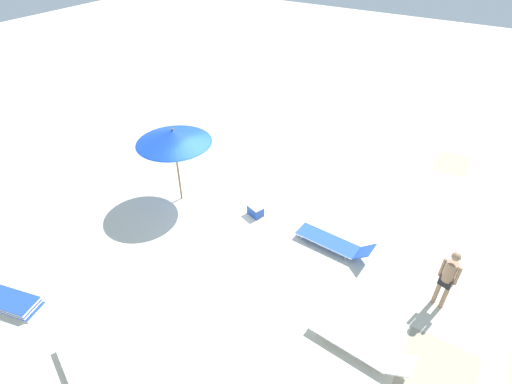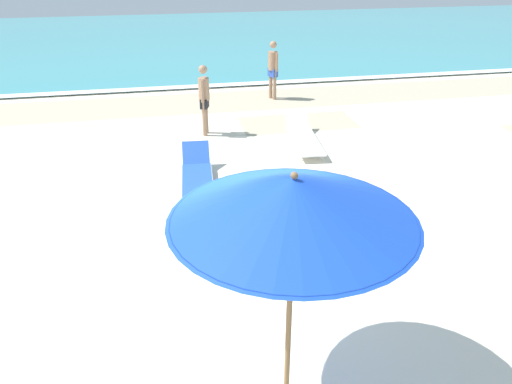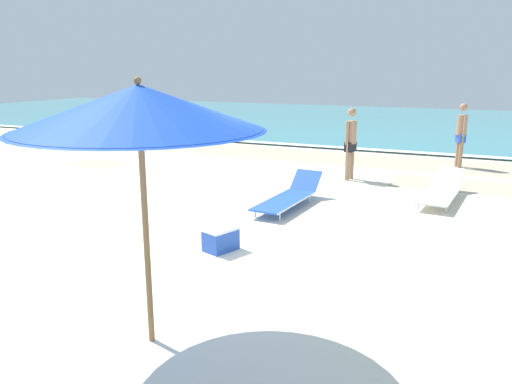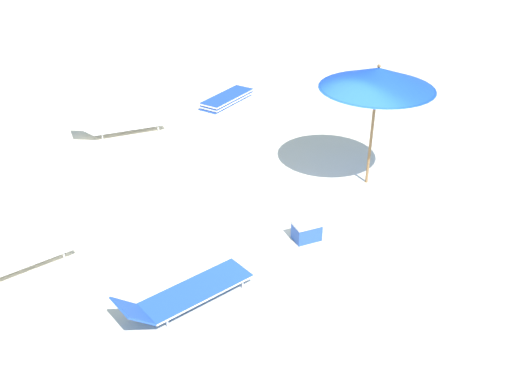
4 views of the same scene
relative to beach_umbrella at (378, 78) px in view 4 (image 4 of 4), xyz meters
The scene contains 7 objects.
ground_plane 3.04m from the beach_umbrella, 104.40° to the left, with size 60.00×60.00×0.16m.
beach_umbrella is the anchor object (origin of this frame).
lounger_stack 6.16m from the beach_umbrella, ahead, with size 1.04×2.00×0.24m.
sun_lounger_under_umbrella 6.82m from the beach_umbrella, 22.69° to the left, with size 1.38×2.34×0.52m.
sun_lounger_beside_umbrella 5.74m from the beach_umbrella, 95.19° to the left, with size 0.76×2.28×0.55m.
sun_lounger_near_water_left 7.71m from the beach_umbrella, 72.23° to the left, with size 0.82×2.36×0.51m.
cooler_box 3.41m from the beach_umbrella, 102.48° to the left, with size 0.50×0.59×0.37m.
Camera 4 is at (-5.80, 7.48, 5.99)m, focal length 40.00 mm.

